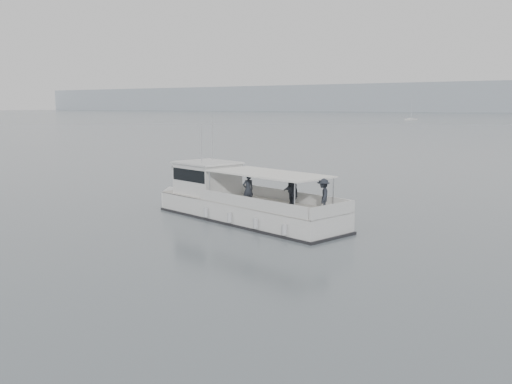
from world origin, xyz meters
The scene contains 2 objects.
ground centered at (0.00, 0.00, 0.00)m, with size 1400.00×1400.00×0.00m, color slate.
tour_boat centered at (-6.83, 0.20, 0.92)m, with size 13.36×5.95×5.60m.
Camera 1 is at (11.14, -24.69, 6.08)m, focal length 40.00 mm.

